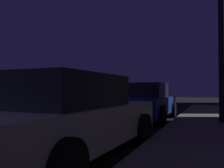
{
  "coord_description": "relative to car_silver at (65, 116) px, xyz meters",
  "views": [
    {
      "loc": [
        5.2,
        0.28,
        1.17
      ],
      "look_at": [
        4.12,
        2.94,
        1.24
      ],
      "focal_mm": 38.93,
      "sensor_mm": 36.0,
      "label": 1
    }
  ],
  "objects": [
    {
      "name": "street_lamp",
      "position": [
        2.67,
        4.66,
        2.79
      ],
      "size": [
        0.44,
        0.44,
        4.99
      ],
      "color": "black",
      "rests_on": "sidewalk"
    },
    {
      "name": "car_silver",
      "position": [
        0.0,
        0.0,
        0.0
      ],
      "size": [
        2.26,
        4.57,
        1.43
      ],
      "color": "#B7B7BF",
      "rests_on": "ground"
    },
    {
      "name": "car_blue",
      "position": [
        0.0,
        5.56,
        -0.01
      ],
      "size": [
        1.98,
        4.05,
        1.43
      ],
      "color": "navy",
      "rests_on": "ground"
    }
  ]
}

